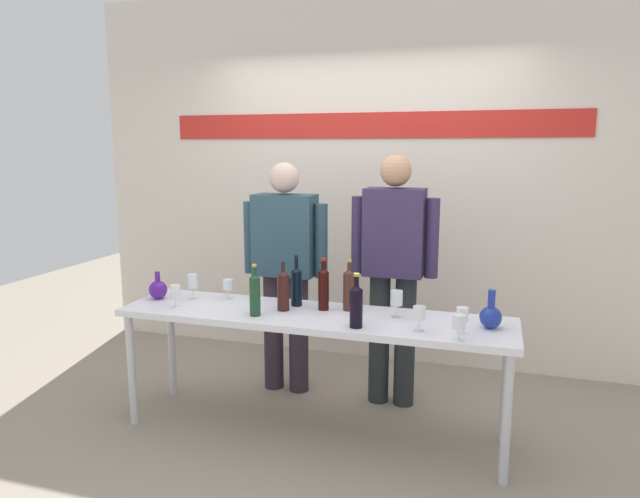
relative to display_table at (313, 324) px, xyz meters
name	(u,v)px	position (x,y,z in m)	size (l,w,h in m)	color
ground_plane	(313,432)	(0.00, 0.00, -0.70)	(10.00, 10.00, 0.00)	gray
back_wall	(367,178)	(0.00, 1.44, 0.80)	(4.76, 0.11, 3.00)	silver
display_table	(313,324)	(0.00, 0.00, 0.00)	(2.38, 0.57, 0.76)	white
decanter_blue_left	(158,289)	(-1.08, 0.03, 0.13)	(0.12, 0.12, 0.18)	#511B92
decanter_blue_right	(491,316)	(1.02, 0.03, 0.14)	(0.12, 0.12, 0.22)	navy
presenter_left	(285,262)	(-0.39, 0.57, 0.25)	(0.62, 0.22, 1.65)	#2D232F
presenter_right	(394,265)	(0.39, 0.57, 0.27)	(0.58, 0.22, 1.70)	#23282B
wine_bottle_0	(324,287)	(0.04, 0.10, 0.21)	(0.07, 0.07, 0.32)	black
wine_bottle_1	(255,293)	(-0.31, -0.13, 0.20)	(0.06, 0.06, 0.31)	#1B4025
wine_bottle_2	(296,285)	(-0.15, 0.14, 0.20)	(0.07, 0.07, 0.32)	black
wine_bottle_3	(349,288)	(0.19, 0.14, 0.20)	(0.07, 0.07, 0.32)	#45241C
wine_bottle_4	(356,304)	(0.31, -0.18, 0.20)	(0.07, 0.07, 0.31)	black
wine_bottle_5	(283,289)	(-0.19, 0.02, 0.20)	(0.07, 0.07, 0.30)	#361613
wine_glass_left_0	(175,291)	(-0.86, -0.12, 0.17)	(0.06, 0.06, 0.14)	white
wine_glass_left_1	(193,282)	(-0.85, 0.08, 0.18)	(0.07, 0.07, 0.17)	white
wine_glass_left_2	(228,285)	(-0.63, 0.15, 0.16)	(0.07, 0.07, 0.13)	white
wine_glass_right_0	(462,315)	(0.88, -0.11, 0.17)	(0.06, 0.06, 0.14)	white
wine_glass_right_1	(397,299)	(0.49, 0.07, 0.18)	(0.07, 0.07, 0.16)	white
wine_glass_right_2	(459,322)	(0.87, -0.23, 0.16)	(0.07, 0.07, 0.14)	white
wine_glass_right_3	(419,313)	(0.65, -0.14, 0.17)	(0.07, 0.07, 0.14)	white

